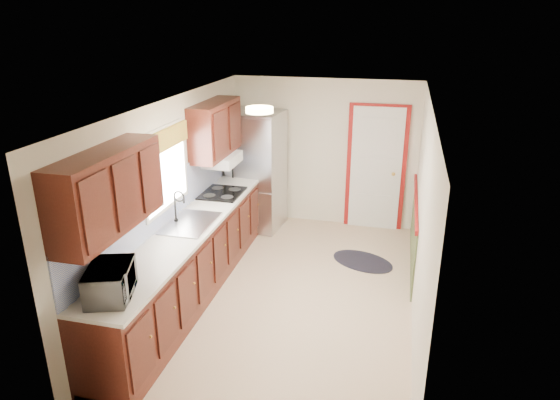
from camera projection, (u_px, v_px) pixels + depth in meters
The scene contains 8 objects.
room_shell at pixel (290, 206), 5.87m from camera, with size 3.20×5.20×2.52m.
kitchen_run at pixel (185, 236), 6.02m from camera, with size 0.63×4.00×2.20m.
back_wall_trim at pixel (384, 181), 7.77m from camera, with size 1.12×2.30×2.08m.
ceiling_fixture at pixel (259, 110), 5.35m from camera, with size 0.30×0.30×0.06m, color #FFD88C.
microwave at pixel (110, 279), 4.42m from camera, with size 0.54×0.30×0.36m, color white.
refrigerator at pixel (257, 171), 8.05m from camera, with size 0.86×0.83×1.91m.
rug at pixel (362, 261), 7.14m from camera, with size 0.91×0.59×0.01m, color black.
cooktop at pixel (222, 193), 7.05m from camera, with size 0.55×0.65×0.02m, color black.
Camera 1 is at (1.21, -5.34, 3.32)m, focal length 32.00 mm.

